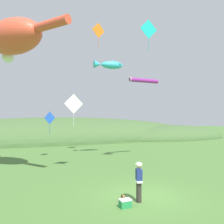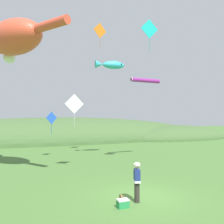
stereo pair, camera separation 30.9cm
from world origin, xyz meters
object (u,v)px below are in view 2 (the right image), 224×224
object	(u,v)px
picnic_cooler	(123,203)
kite_fish_windsock	(110,65)
kite_spool	(121,197)
kite_diamond_orange	(100,31)
kite_diamond_blue	(52,118)
kite_diamond_white	(74,104)
kite_tube_streamer	(145,80)
kite_giant_cat	(9,39)
festival_attendant	(137,181)
kite_diamond_teal	(149,29)

from	to	relation	value
picnic_cooler	kite_fish_windsock	distance (m)	14.52
kite_spool	kite_fish_windsock	distance (m)	13.73
kite_diamond_orange	kite_spool	bearing A→B (deg)	-102.21
kite_diamond_blue	kite_diamond_white	bearing A→B (deg)	-80.71
kite_tube_streamer	kite_diamond_orange	xyz separation A→B (m)	(-3.53, 2.08, 4.68)
kite_giant_cat	kite_fish_windsock	bearing A→B (deg)	22.62
kite_giant_cat	kite_diamond_orange	distance (m)	8.99
kite_fish_windsock	kite_diamond_orange	distance (m)	3.35
kite_spool	kite_fish_windsock	xyz separation A→B (m)	(3.19, 10.44, 8.33)
kite_giant_cat	kite_diamond_white	world-z (taller)	kite_giant_cat
kite_spool	kite_diamond_orange	xyz separation A→B (m)	(2.39, 11.03, 11.53)
kite_giant_cat	kite_diamond_white	size ratio (longest dim) A/B	3.27
kite_tube_streamer	kite_diamond_orange	distance (m)	6.22
kite_spool	kite_diamond_orange	distance (m)	16.13
kite_giant_cat	kite_tube_streamer	distance (m)	11.40
kite_diamond_orange	kite_diamond_blue	bearing A→B (deg)	162.39
festival_attendant	kite_spool	bearing A→B (deg)	131.37
festival_attendant	kite_giant_cat	world-z (taller)	kite_giant_cat
kite_fish_windsock	kite_tube_streamer	xyz separation A→B (m)	(2.73, -1.49, -1.48)
picnic_cooler	kite_tube_streamer	size ratio (longest dim) A/B	0.17
festival_attendant	kite_diamond_blue	size ratio (longest dim) A/B	0.86
kite_fish_windsock	kite_diamond_orange	world-z (taller)	kite_diamond_orange
kite_tube_streamer	kite_diamond_teal	size ratio (longest dim) A/B	1.26
kite_fish_windsock	kite_diamond_blue	xyz separation A→B (m)	(-4.98, 1.91, -4.82)
festival_attendant	picnic_cooler	size ratio (longest dim) A/B	3.51
picnic_cooler	kite_diamond_teal	size ratio (longest dim) A/B	0.21
kite_spool	kite_diamond_blue	xyz separation A→B (m)	(-1.79, 12.35, 3.51)
kite_tube_streamer	kite_diamond_teal	bearing A→B (deg)	-112.09
kite_spool	kite_diamond_blue	world-z (taller)	kite_diamond_blue
kite_tube_streamer	kite_diamond_white	xyz separation A→B (m)	(-6.77, -2.29, -2.28)
kite_diamond_white	festival_attendant	bearing A→B (deg)	-79.27
picnic_cooler	kite_diamond_teal	world-z (taller)	kite_diamond_teal
kite_diamond_orange	kite_diamond_white	size ratio (longest dim) A/B	1.01
festival_attendant	kite_diamond_orange	bearing A→B (deg)	80.87
kite_giant_cat	kite_diamond_white	xyz separation A→B (m)	(4.29, -0.30, -4.22)
kite_fish_windsock	kite_tube_streamer	distance (m)	3.44
picnic_cooler	kite_diamond_teal	distance (m)	13.12
picnic_cooler	kite_diamond_blue	size ratio (longest dim) A/B	0.25
picnic_cooler	kite_fish_windsock	xyz separation A→B (m)	(3.51, 11.41, 8.27)
festival_attendant	kite_tube_streamer	distance (m)	12.50
festival_attendant	kite_fish_windsock	size ratio (longest dim) A/B	0.65
kite_spool	kite_diamond_orange	size ratio (longest dim) A/B	0.10
kite_tube_streamer	kite_diamond_white	size ratio (longest dim) A/B	1.30
kite_diamond_white	picnic_cooler	bearing A→B (deg)	-86.02
kite_tube_streamer	kite_diamond_white	distance (m)	7.50
kite_diamond_blue	kite_diamond_teal	size ratio (longest dim) A/B	0.87
kite_tube_streamer	kite_diamond_blue	world-z (taller)	kite_tube_streamer
kite_giant_cat	kite_diamond_blue	world-z (taller)	kite_giant_cat
kite_spool	kite_diamond_teal	xyz separation A→B (m)	(4.61, 5.73, 10.21)
kite_giant_cat	kite_diamond_teal	world-z (taller)	kite_diamond_teal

